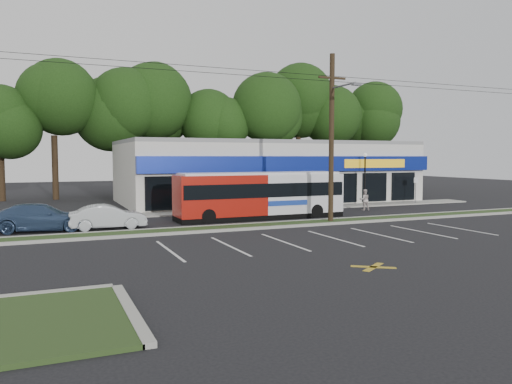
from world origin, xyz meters
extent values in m
plane|color=black|center=(0.00, 0.00, 0.00)|extent=(120.00, 120.00, 0.00)
cube|color=#283917|center=(0.00, 1.00, 0.06)|extent=(40.00, 1.60, 0.12)
cube|color=#9E9E93|center=(0.00, 0.15, 0.07)|extent=(40.00, 0.25, 0.14)
cube|color=#9E9E93|center=(0.00, 1.85, 0.07)|extent=(40.00, 0.25, 0.14)
cube|color=#9E9E93|center=(5.00, 9.00, 0.05)|extent=(32.00, 2.20, 0.10)
cube|color=silver|center=(5.50, 16.00, 2.50)|extent=(25.00, 12.00, 5.00)
cube|color=navy|center=(5.50, 9.75, 3.40)|extent=(25.00, 0.50, 1.20)
cube|color=black|center=(5.50, 9.94, 1.40)|extent=(24.00, 0.12, 2.40)
cube|color=yellow|center=(12.50, 9.48, 3.40)|extent=(6.00, 0.06, 0.70)
cube|color=gray|center=(5.50, 16.00, 5.15)|extent=(25.00, 12.00, 0.30)
cylinder|color=black|center=(3.00, 1.00, 5.00)|extent=(0.30, 0.30, 10.00)
cube|color=black|center=(3.00, 1.00, 8.60)|extent=(1.80, 0.12, 0.12)
cylinder|color=#59595E|center=(3.00, -0.20, 8.00)|extent=(0.10, 2.40, 0.10)
cube|color=#59595E|center=(3.00, -1.50, 7.90)|extent=(0.50, 0.25, 0.15)
cylinder|color=black|center=(0.00, 1.00, 8.70)|extent=(50.00, 0.02, 0.02)
cylinder|color=black|center=(0.00, 1.00, 8.40)|extent=(50.00, 0.02, 0.02)
cylinder|color=black|center=(11.00, 8.80, 2.00)|extent=(0.12, 0.12, 4.00)
sphere|color=silver|center=(11.00, 8.80, 4.10)|extent=(0.30, 0.30, 0.30)
cylinder|color=#59595E|center=(16.00, 8.60, 1.10)|extent=(0.06, 0.06, 2.20)
cube|color=white|center=(16.00, 8.55, 2.00)|extent=(0.45, 0.04, 0.45)
cylinder|color=black|center=(-16.00, 26.00, 2.86)|extent=(0.56, 0.56, 5.72)
sphere|color=black|center=(-16.00, 26.00, 8.45)|extent=(6.76, 6.76, 6.76)
cylinder|color=black|center=(-11.00, 26.00, 2.86)|extent=(0.56, 0.56, 5.72)
sphere|color=black|center=(-11.00, 26.00, 8.45)|extent=(6.76, 6.76, 6.76)
cylinder|color=black|center=(-6.00, 26.00, 2.86)|extent=(0.56, 0.56, 5.72)
sphere|color=black|center=(-6.00, 26.00, 8.45)|extent=(6.76, 6.76, 6.76)
cylinder|color=black|center=(-1.00, 26.00, 2.86)|extent=(0.56, 0.56, 5.72)
sphere|color=black|center=(-1.00, 26.00, 8.45)|extent=(6.76, 6.76, 6.76)
cylinder|color=black|center=(4.00, 26.00, 2.86)|extent=(0.56, 0.56, 5.72)
sphere|color=black|center=(4.00, 26.00, 8.45)|extent=(6.76, 6.76, 6.76)
cylinder|color=black|center=(9.00, 26.00, 2.86)|extent=(0.56, 0.56, 5.72)
sphere|color=black|center=(9.00, 26.00, 8.45)|extent=(6.76, 6.76, 6.76)
cylinder|color=black|center=(14.00, 26.00, 2.86)|extent=(0.56, 0.56, 5.72)
sphere|color=black|center=(14.00, 26.00, 8.45)|extent=(6.76, 6.76, 6.76)
cylinder|color=black|center=(19.00, 26.00, 2.86)|extent=(0.56, 0.56, 5.72)
sphere|color=black|center=(19.00, 26.00, 8.45)|extent=(6.76, 6.76, 6.76)
cylinder|color=black|center=(24.00, 26.00, 2.86)|extent=(0.56, 0.56, 5.72)
sphere|color=black|center=(24.00, 26.00, 8.45)|extent=(6.76, 6.76, 6.76)
cube|color=#A1150C|center=(-2.80, 4.49, 1.58)|extent=(5.49, 2.30, 2.51)
cube|color=white|center=(2.69, 4.51, 1.58)|extent=(5.49, 2.30, 2.51)
cube|color=black|center=(-0.05, 4.50, 0.18)|extent=(10.98, 2.28, 0.32)
cube|color=black|center=(-0.05, 4.50, 1.87)|extent=(10.76, 2.38, 0.87)
cube|color=black|center=(5.46, 4.52, 1.74)|extent=(0.07, 1.94, 1.28)
cube|color=#193899|center=(1.32, 3.35, 1.05)|extent=(2.74, 0.04, 0.32)
cube|color=white|center=(-0.05, 4.50, 2.88)|extent=(10.43, 2.09, 0.16)
cylinder|color=black|center=(-3.89, 3.46, 0.44)|extent=(0.88, 0.26, 0.88)
cylinder|color=black|center=(-3.90, 5.51, 0.44)|extent=(0.88, 0.26, 0.88)
cylinder|color=black|center=(3.46, 3.49, 0.44)|extent=(0.88, 0.26, 0.88)
cylinder|color=black|center=(3.45, 5.53, 0.44)|extent=(0.88, 0.26, 0.88)
imported|color=black|center=(5.01, 8.50, 0.83)|extent=(5.13, 2.78, 1.66)
imported|color=#A5A9AC|center=(-9.63, 3.50, 0.67)|extent=(4.11, 1.51, 1.35)
imported|color=navy|center=(-13.00, 4.13, 0.74)|extent=(5.33, 2.78, 1.48)
imported|color=silver|center=(2.26, 6.00, 0.91)|extent=(0.79, 0.75, 1.81)
imported|color=beige|center=(9.00, 6.00, 0.78)|extent=(0.90, 0.79, 1.56)
camera|label=1|loc=(-12.84, -24.58, 3.97)|focal=35.00mm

